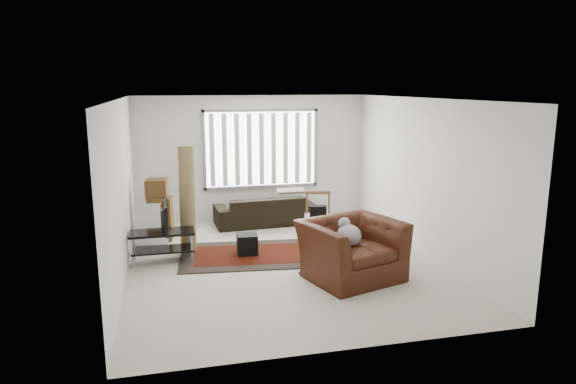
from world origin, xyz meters
The scene contains 11 objects.
room centered at (0.03, 0.51, 1.76)m, with size 6.00×6.02×2.71m.
persian_rug centered at (-0.47, 0.48, 0.01)m, with size 2.54×1.82×0.02m.
tv_stand centered at (-1.95, 0.49, 0.38)m, with size 1.06×0.48×0.53m.
tv centered at (-1.95, 0.49, 0.78)m, with size 0.86×0.11×0.49m, color black.
subwoofer centered at (-0.51, 0.53, 0.19)m, with size 0.35×0.35×0.35m, color black.
moving_boxes centered at (-2.00, 1.83, 0.54)m, with size 0.53×0.50×1.17m.
white_flatpack centered at (-2.15, 1.53, 0.39)m, with size 0.60×0.09×0.77m, color silver.
rolled_rug centered at (-1.49, 1.08, 0.93)m, with size 0.28×0.28×1.84m, color brown.
sofa centered at (0.17, 2.45, 0.40)m, with size 2.09×0.91×0.81m, color black.
side_chair centered at (0.92, 1.01, 0.51)m, with size 0.61×0.61×0.93m.
armchair centered at (0.87, -0.93, 0.52)m, with size 1.68×1.56×1.02m.
Camera 1 is at (-1.81, -7.97, 2.91)m, focal length 32.00 mm.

